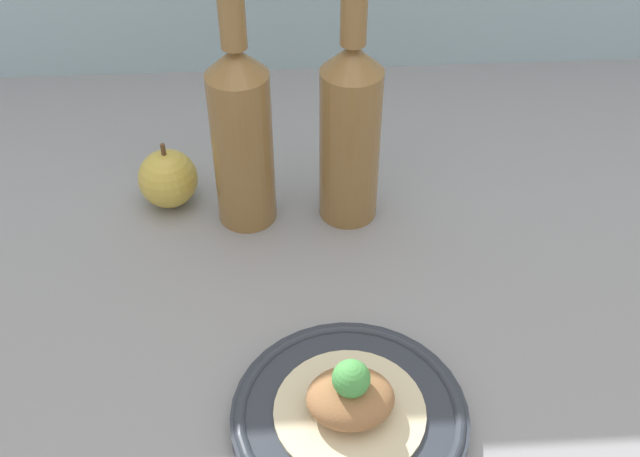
{
  "coord_description": "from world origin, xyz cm",
  "views": [
    {
      "loc": [
        -6.59,
        -56.66,
        60.5
      ],
      "look_at": [
        -3.31,
        -0.19,
        10.99
      ],
      "focal_mm": 42.0,
      "sensor_mm": 36.0,
      "label": 1
    }
  ],
  "objects": [
    {
      "name": "cider_bottle_left",
      "position": [
        -11.42,
        15.47,
        12.48
      ],
      "size": [
        7.15,
        7.15,
        31.39
      ],
      "color": "olive",
      "rests_on": "ground_plane"
    },
    {
      "name": "plate",
      "position": [
        -1.45,
        -15.84,
        1.16
      ],
      "size": [
        22.3,
        22.3,
        2.18
      ],
      "color": "#2D333D",
      "rests_on": "ground_plane"
    },
    {
      "name": "ground_plane",
      "position": [
        0.0,
        0.0,
        -2.0
      ],
      "size": [
        180.0,
        110.0,
        4.0
      ],
      "primitive_type": "cube",
      "color": "gray"
    },
    {
      "name": "apple",
      "position": [
        -21.24,
        18.68,
        3.72
      ],
      "size": [
        7.43,
        7.43,
        8.86
      ],
      "color": "gold",
      "rests_on": "ground_plane"
    },
    {
      "name": "cider_bottle_right",
      "position": [
        1.1,
        15.47,
        12.48
      ],
      "size": [
        7.15,
        7.15,
        31.39
      ],
      "color": "olive",
      "rests_on": "ground_plane"
    },
    {
      "name": "plated_food",
      "position": [
        -1.45,
        -15.84,
        3.91
      ],
      "size": [
        14.23,
        14.23,
        6.82
      ],
      "color": "beige",
      "rests_on": "plate"
    }
  ]
}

